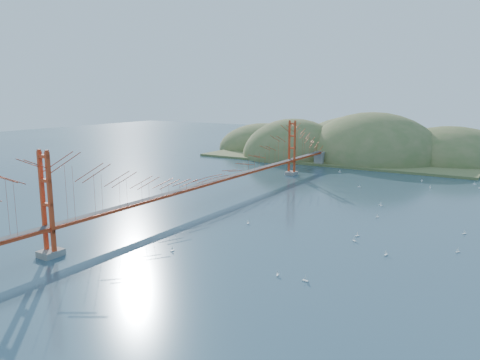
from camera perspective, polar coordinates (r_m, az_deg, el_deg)
The scene contains 20 objects.
ground at distance 76.22m, azimuth -3.59°, elevation -2.70°, with size 320.00×320.00×0.00m, color #2A4455.
bridge at distance 75.05m, azimuth -3.57°, elevation 2.54°, with size 2.20×94.40×12.00m.
far_headlands at distance 136.29m, azimuth 14.19°, elevation 2.94°, with size 84.00×58.00×25.00m.
sailboat_12 at distance 106.45m, azimuth 12.08°, elevation 1.01°, with size 0.64×0.62×0.72m.
sailboat_13 at distance 58.05m, azimuth 25.00°, elevation -7.88°, with size 0.55×0.55×0.59m.
sailboat_0 at distance 63.75m, azimuth 0.98°, elevation -5.23°, with size 0.51×0.54×0.61m.
sailboat_5 at distance 54.21m, azimuth 17.35°, elevation -8.62°, with size 0.49×0.60×0.70m.
sailboat_7 at distance 101.12m, azimuth 26.70°, elevation -0.41°, with size 0.64×0.53×0.74m.
sailboat_3 at distance 90.65m, azimuth 14.33°, elevation -0.77°, with size 0.48×0.40×0.56m.
sailboat_10 at distance 53.65m, azimuth -8.25°, elevation -8.45°, with size 0.41×0.51×0.60m.
sailboat_15 at distance 99.81m, azimuth 21.28°, elevation -0.13°, with size 0.45×0.52×0.59m.
sailboat_1 at distance 58.04m, azimuth 13.75°, elevation -7.16°, with size 0.60×0.60×0.64m.
sailboat_16 at distance 76.84m, azimuth 16.77°, elevation -2.91°, with size 0.68×0.68×0.72m.
sailboat_4 at distance 69.65m, azimuth 16.38°, elevation -4.30°, with size 0.54×0.54×0.58m.
sailboat_2 at distance 45.56m, azimuth 7.97°, elevation -11.97°, with size 0.63×0.57×0.72m.
sailboat_6 at distance 46.61m, azimuth 4.59°, elevation -11.39°, with size 0.54×0.54×0.59m.
sailboat_14 at distance 60.10m, azimuth 14.10°, elevation -6.55°, with size 0.62×0.62×0.67m.
sailboat_17 at distance 97.54m, azimuth 27.22°, elevation -0.83°, with size 0.57×0.49×0.65m.
sailboat_9 at distance 65.56m, azimuth 25.67°, elevation -5.86°, with size 0.57×0.57×0.61m.
sailboat_extra_0 at distance 93.87m, azimuth 22.17°, elevation -0.85°, with size 0.45×0.51×0.58m.
Camera 1 is at (43.20, -60.26, 17.64)m, focal length 35.00 mm.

